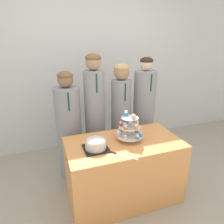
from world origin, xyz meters
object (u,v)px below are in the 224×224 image
object	(u,v)px
student_3	(143,116)
student_2	(121,119)
round_cake	(96,143)
cupcake_stand	(130,128)
cake_knife	(117,154)
student_1	(95,118)
student_0	(69,130)

from	to	relation	value
student_3	student_2	bearing A→B (deg)	-180.00
student_3	round_cake	bearing A→B (deg)	-143.35
round_cake	student_2	bearing A→B (deg)	51.00
student_2	cupcake_stand	bearing A→B (deg)	-102.76
cake_knife	student_3	bearing A→B (deg)	95.92
cupcake_stand	student_1	distance (m)	0.62
cupcake_stand	round_cake	bearing A→B (deg)	-169.03
student_1	student_2	bearing A→B (deg)	-0.00
round_cake	student_1	size ratio (longest dim) A/B	0.15
cake_knife	cupcake_stand	xyz separation A→B (m)	(0.23, 0.23, 0.13)
student_1	student_0	bearing A→B (deg)	180.00
cupcake_stand	student_2	xyz separation A→B (m)	(0.13, 0.57, -0.13)
student_0	student_2	size ratio (longest dim) A/B	0.96
student_1	round_cake	bearing A→B (deg)	-104.32
student_1	cake_knife	bearing A→B (deg)	-90.03
round_cake	student_0	world-z (taller)	student_0
student_2	round_cake	bearing A→B (deg)	-129.00
cake_knife	student_0	bearing A→B (deg)	159.87
round_cake	student_3	size ratio (longest dim) A/B	0.16
cupcake_stand	student_3	world-z (taller)	student_3
student_1	cupcake_stand	bearing A→B (deg)	-68.07
student_0	cake_knife	bearing A→B (deg)	-67.28
round_cake	student_2	xyz separation A→B (m)	(0.52, 0.65, -0.06)
round_cake	student_2	distance (m)	0.84
student_2	student_3	xyz separation A→B (m)	(0.35, 0.00, 0.00)
cake_knife	student_1	bearing A→B (deg)	137.11
student_1	student_3	size ratio (longest dim) A/B	1.04
round_cake	student_3	distance (m)	1.09
round_cake	student_1	xyz separation A→B (m)	(0.17, 0.65, 0.00)
cupcake_stand	student_0	bearing A→B (deg)	134.82
cake_knife	cupcake_stand	bearing A→B (deg)	92.63
cupcake_stand	student_2	size ratio (longest dim) A/B	0.22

